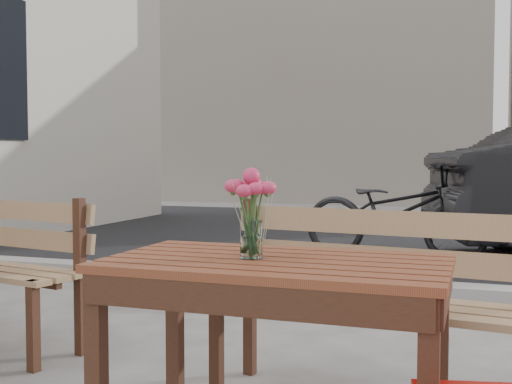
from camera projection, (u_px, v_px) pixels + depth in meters
street at (414, 255)px, 6.87m from camera, size 30.00×8.12×0.12m
backdrop_buildings at (455, 53)px, 15.47m from camera, size 15.50×4.00×8.00m
main_table at (276, 293)px, 2.21m from camera, size 1.17×0.69×0.72m
main_bench at (376, 280)px, 2.77m from camera, size 1.47×0.62×0.89m
main_vase at (251, 202)px, 2.21m from camera, size 0.17×0.17×0.31m
bicycle at (394, 212)px, 6.69m from camera, size 1.99×0.92×1.01m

